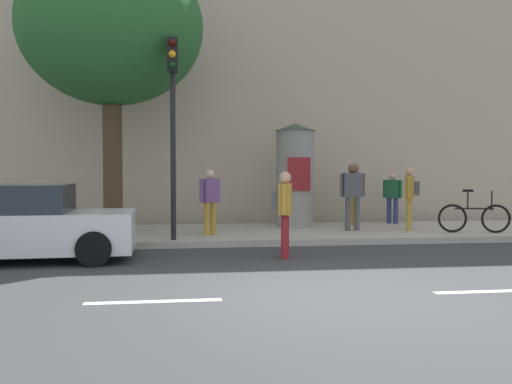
{
  "coord_description": "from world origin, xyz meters",
  "views": [
    {
      "loc": [
        -2.02,
        -7.45,
        1.74
      ],
      "look_at": [
        -0.77,
        2.0,
        1.36
      ],
      "focal_mm": 39.49,
      "sensor_mm": 36.0,
      "label": 1
    }
  ],
  "objects_px": {
    "street_tree": "(111,28)",
    "bicycle_leaning": "(474,217)",
    "pedestrian_near_pole": "(352,191)",
    "pedestrian_with_backpack": "(284,207)",
    "pedestrian_in_dark_shirt": "(354,189)",
    "pedestrian_in_red_top": "(210,197)",
    "pedestrian_in_light_jacket": "(393,194)",
    "traffic_light": "(173,106)",
    "pedestrian_tallest": "(410,192)",
    "parked_car_silver": "(11,224)",
    "poster_column": "(295,174)"
  },
  "relations": [
    {
      "from": "street_tree",
      "to": "poster_column",
      "type": "bearing_deg",
      "value": 11.65
    },
    {
      "from": "pedestrian_in_light_jacket",
      "to": "pedestrian_tallest",
      "type": "xyz_separation_m",
      "value": [
        -0.23,
        -1.8,
        0.11
      ]
    },
    {
      "from": "pedestrian_in_red_top",
      "to": "parked_car_silver",
      "type": "xyz_separation_m",
      "value": [
        -3.88,
        -2.54,
        -0.38
      ]
    },
    {
      "from": "traffic_light",
      "to": "pedestrian_near_pole",
      "type": "height_order",
      "value": "traffic_light"
    },
    {
      "from": "pedestrian_in_light_jacket",
      "to": "traffic_light",
      "type": "bearing_deg",
      "value": -153.62
    },
    {
      "from": "pedestrian_with_backpack",
      "to": "bicycle_leaning",
      "type": "relative_size",
      "value": 0.98
    },
    {
      "from": "pedestrian_with_backpack",
      "to": "pedestrian_in_light_jacket",
      "type": "relative_size",
      "value": 1.14
    },
    {
      "from": "pedestrian_in_light_jacket",
      "to": "poster_column",
      "type": "bearing_deg",
      "value": -171.17
    },
    {
      "from": "pedestrian_with_backpack",
      "to": "parked_car_silver",
      "type": "height_order",
      "value": "pedestrian_with_backpack"
    },
    {
      "from": "street_tree",
      "to": "pedestrian_near_pole",
      "type": "distance_m",
      "value": 7.32
    },
    {
      "from": "traffic_light",
      "to": "bicycle_leaning",
      "type": "xyz_separation_m",
      "value": [
        7.47,
        0.55,
        -2.62
      ]
    },
    {
      "from": "pedestrian_in_dark_shirt",
      "to": "parked_car_silver",
      "type": "bearing_deg",
      "value": -151.67
    },
    {
      "from": "pedestrian_with_backpack",
      "to": "pedestrian_near_pole",
      "type": "bearing_deg",
      "value": 53.96
    },
    {
      "from": "traffic_light",
      "to": "pedestrian_in_dark_shirt",
      "type": "height_order",
      "value": "traffic_light"
    },
    {
      "from": "pedestrian_in_red_top",
      "to": "street_tree",
      "type": "bearing_deg",
      "value": 162.91
    },
    {
      "from": "pedestrian_in_light_jacket",
      "to": "parked_car_silver",
      "type": "xyz_separation_m",
      "value": [
        -9.36,
        -4.74,
        -0.32
      ]
    },
    {
      "from": "pedestrian_in_red_top",
      "to": "pedestrian_near_pole",
      "type": "bearing_deg",
      "value": 7.53
    },
    {
      "from": "pedestrian_with_backpack",
      "to": "pedestrian_in_dark_shirt",
      "type": "bearing_deg",
      "value": 58.14
    },
    {
      "from": "pedestrian_with_backpack",
      "to": "parked_car_silver",
      "type": "distance_m",
      "value": 5.2
    },
    {
      "from": "pedestrian_in_dark_shirt",
      "to": "pedestrian_in_light_jacket",
      "type": "relative_size",
      "value": 1.17
    },
    {
      "from": "traffic_light",
      "to": "street_tree",
      "type": "relative_size",
      "value": 0.64
    },
    {
      "from": "pedestrian_in_dark_shirt",
      "to": "parked_car_silver",
      "type": "xyz_separation_m",
      "value": [
        -8.07,
        -4.35,
        -0.48
      ]
    },
    {
      "from": "pedestrian_in_dark_shirt",
      "to": "pedestrian_near_pole",
      "type": "bearing_deg",
      "value": -109.57
    },
    {
      "from": "bicycle_leaning",
      "to": "parked_car_silver",
      "type": "height_order",
      "value": "parked_car_silver"
    },
    {
      "from": "pedestrian_in_dark_shirt",
      "to": "poster_column",
      "type": "bearing_deg",
      "value": -177.22
    },
    {
      "from": "traffic_light",
      "to": "street_tree",
      "type": "xyz_separation_m",
      "value": [
        -1.51,
        1.68,
        2.07
      ]
    },
    {
      "from": "pedestrian_in_dark_shirt",
      "to": "pedestrian_near_pole",
      "type": "distance_m",
      "value": 1.4
    },
    {
      "from": "pedestrian_near_pole",
      "to": "bicycle_leaning",
      "type": "bearing_deg",
      "value": -17.1
    },
    {
      "from": "traffic_light",
      "to": "pedestrian_in_light_jacket",
      "type": "distance_m",
      "value": 7.4
    },
    {
      "from": "traffic_light",
      "to": "pedestrian_in_red_top",
      "type": "distance_m",
      "value": 2.44
    },
    {
      "from": "traffic_light",
      "to": "poster_column",
      "type": "xyz_separation_m",
      "value": [
        3.32,
        2.68,
        -1.55
      ]
    },
    {
      "from": "pedestrian_in_red_top",
      "to": "pedestrian_with_backpack",
      "type": "bearing_deg",
      "value": -65.11
    },
    {
      "from": "pedestrian_in_red_top",
      "to": "pedestrian_tallest",
      "type": "relative_size",
      "value": 0.96
    },
    {
      "from": "pedestrian_in_light_jacket",
      "to": "bicycle_leaning",
      "type": "xyz_separation_m",
      "value": [
        1.12,
        -2.59,
        -0.49
      ]
    },
    {
      "from": "pedestrian_with_backpack",
      "to": "pedestrian_in_light_jacket",
      "type": "bearing_deg",
      "value": 50.29
    },
    {
      "from": "pedestrian_with_backpack",
      "to": "bicycle_leaning",
      "type": "distance_m",
      "value": 5.84
    },
    {
      "from": "pedestrian_tallest",
      "to": "pedestrian_in_light_jacket",
      "type": "bearing_deg",
      "value": 82.76
    },
    {
      "from": "street_tree",
      "to": "pedestrian_in_light_jacket",
      "type": "height_order",
      "value": "street_tree"
    },
    {
      "from": "pedestrian_near_pole",
      "to": "pedestrian_in_light_jacket",
      "type": "distance_m",
      "value": 2.46
    },
    {
      "from": "street_tree",
      "to": "pedestrian_in_red_top",
      "type": "bearing_deg",
      "value": -17.09
    },
    {
      "from": "traffic_light",
      "to": "pedestrian_tallest",
      "type": "height_order",
      "value": "traffic_light"
    },
    {
      "from": "pedestrian_in_dark_shirt",
      "to": "parked_car_silver",
      "type": "distance_m",
      "value": 9.18
    },
    {
      "from": "pedestrian_in_dark_shirt",
      "to": "pedestrian_with_backpack",
      "type": "bearing_deg",
      "value": -121.86
    },
    {
      "from": "pedestrian_in_red_top",
      "to": "parked_car_silver",
      "type": "height_order",
      "value": "pedestrian_in_red_top"
    },
    {
      "from": "street_tree",
      "to": "pedestrian_tallest",
      "type": "height_order",
      "value": "street_tree"
    },
    {
      "from": "pedestrian_tallest",
      "to": "bicycle_leaning",
      "type": "relative_size",
      "value": 0.96
    },
    {
      "from": "street_tree",
      "to": "bicycle_leaning",
      "type": "height_order",
      "value": "street_tree"
    },
    {
      "from": "bicycle_leaning",
      "to": "pedestrian_in_light_jacket",
      "type": "bearing_deg",
      "value": 113.44
    },
    {
      "from": "poster_column",
      "to": "parked_car_silver",
      "type": "relative_size",
      "value": 0.64
    },
    {
      "from": "street_tree",
      "to": "pedestrian_near_pole",
      "type": "bearing_deg",
      "value": -2.26
    }
  ]
}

